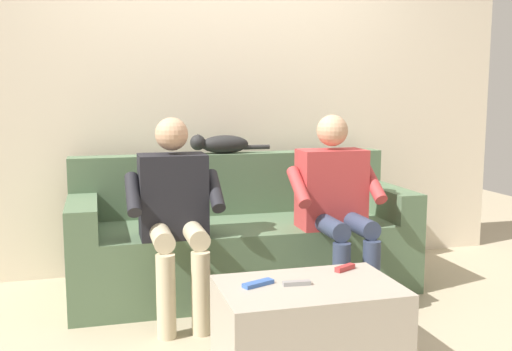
% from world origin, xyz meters
% --- Properties ---
extents(ground_plane, '(8.00, 8.00, 0.00)m').
position_xyz_m(ground_plane, '(0.00, 0.60, 0.00)').
color(ground_plane, tan).
extents(back_wall, '(4.30, 0.06, 2.69)m').
position_xyz_m(back_wall, '(0.00, -0.66, 1.34)').
color(back_wall, beige).
rests_on(back_wall, ground).
extents(couch, '(2.13, 0.79, 0.85)m').
position_xyz_m(couch, '(0.00, -0.13, 0.30)').
color(couch, '#516B4C').
rests_on(couch, ground).
extents(coffee_table, '(0.79, 0.51, 0.41)m').
position_xyz_m(coffee_table, '(0.00, 1.11, 0.21)').
color(coffee_table, '#A89E8E').
rests_on(coffee_table, ground).
extents(person_left_seated, '(0.55, 0.54, 1.12)m').
position_xyz_m(person_left_seated, '(-0.48, 0.27, 0.63)').
color(person_left_seated, '#B23838').
rests_on(person_left_seated, ground).
extents(person_right_seated, '(0.53, 0.54, 1.12)m').
position_xyz_m(person_right_seated, '(0.48, 0.26, 0.63)').
color(person_right_seated, black).
rests_on(person_right_seated, ground).
extents(cat_on_backrest, '(0.55, 0.13, 0.13)m').
position_xyz_m(cat_on_backrest, '(0.08, -0.40, 0.91)').
color(cat_on_backrest, black).
rests_on(cat_on_backrest, couch).
extents(remote_gray, '(0.13, 0.04, 0.02)m').
position_xyz_m(remote_gray, '(0.05, 1.10, 0.42)').
color(remote_gray, gray).
rests_on(remote_gray, coffee_table).
extents(remote_red, '(0.12, 0.08, 0.02)m').
position_xyz_m(remote_red, '(-0.24, 0.95, 0.42)').
color(remote_red, '#B73333').
rests_on(remote_red, coffee_table).
extents(remote_blue, '(0.15, 0.10, 0.02)m').
position_xyz_m(remote_blue, '(0.22, 1.06, 0.42)').
color(remote_blue, '#3860B7').
rests_on(remote_blue, coffee_table).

